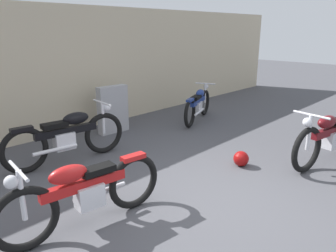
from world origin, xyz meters
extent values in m
plane|color=#47474C|center=(0.00, 0.00, 0.00)|extent=(40.00, 40.00, 0.00)
cube|color=beige|center=(0.00, 4.60, 1.39)|extent=(18.00, 0.30, 2.79)
cube|color=#9E9EA3|center=(1.08, 3.72, 0.53)|extent=(0.72, 0.25, 1.07)
sphere|color=maroon|center=(1.40, 0.58, 0.13)|extent=(0.27, 0.27, 0.27)
torus|color=black|center=(1.92, -0.32, 0.39)|extent=(0.78, 0.23, 0.78)
cube|color=silver|center=(2.68, -0.46, 0.41)|extent=(0.37, 0.27, 0.30)
cube|color=#590F14|center=(2.63, -0.45, 0.58)|extent=(1.10, 0.30, 0.13)
ellipsoid|color=#590F14|center=(2.44, -0.41, 0.77)|extent=(0.50, 0.29, 0.21)
cylinder|color=silver|center=(1.92, -0.32, 0.68)|extent=(0.06, 0.06, 0.59)
cylinder|color=silver|center=(1.92, -0.32, 0.98)|extent=(0.15, 0.62, 0.04)
sphere|color=silver|center=(1.83, -0.30, 0.87)|extent=(0.15, 0.15, 0.15)
cylinder|color=silver|center=(2.91, -0.37, 0.34)|extent=(0.75, 0.20, 0.06)
torus|color=black|center=(0.16, 2.81, 0.39)|extent=(0.79, 0.19, 0.78)
torus|color=black|center=(-1.27, 2.98, 0.39)|extent=(0.79, 0.19, 0.78)
cube|color=silver|center=(-0.61, 2.90, 0.41)|extent=(0.37, 0.25, 0.30)
cube|color=black|center=(-0.55, 2.90, 0.58)|extent=(1.10, 0.24, 0.13)
ellipsoid|color=black|center=(-0.36, 2.87, 0.78)|extent=(0.49, 0.27, 0.21)
cube|color=black|center=(-0.75, 2.92, 0.72)|extent=(0.45, 0.24, 0.09)
cube|color=black|center=(-1.27, 2.98, 0.75)|extent=(0.36, 0.17, 0.06)
cylinder|color=silver|center=(0.16, 2.81, 0.69)|extent=(0.06, 0.06, 0.59)
cylinder|color=silver|center=(0.16, 2.81, 0.98)|extent=(0.11, 0.62, 0.04)
sphere|color=silver|center=(0.25, 2.80, 0.87)|extent=(0.15, 0.15, 0.15)
cylinder|color=silver|center=(-0.84, 2.80, 0.34)|extent=(0.75, 0.15, 0.06)
torus|color=black|center=(-2.11, 1.05, 0.37)|extent=(0.75, 0.18, 0.74)
torus|color=black|center=(-0.75, 0.89, 0.37)|extent=(0.75, 0.18, 0.74)
cube|color=silver|center=(-1.38, 0.96, 0.39)|extent=(0.35, 0.24, 0.28)
cube|color=#B21919|center=(-1.43, 0.97, 0.55)|extent=(1.04, 0.23, 0.12)
ellipsoid|color=#B21919|center=(-1.61, 0.99, 0.73)|extent=(0.47, 0.25, 0.20)
cube|color=black|center=(-1.25, 0.95, 0.68)|extent=(0.42, 0.23, 0.08)
cube|color=#B21919|center=(-0.75, 0.89, 0.71)|extent=(0.34, 0.16, 0.06)
cylinder|color=silver|center=(-2.11, 1.05, 0.65)|extent=(0.06, 0.06, 0.56)
cylinder|color=silver|center=(-2.11, 1.05, 0.93)|extent=(0.11, 0.59, 0.04)
sphere|color=silver|center=(-2.19, 1.06, 0.83)|extent=(0.14, 0.14, 0.14)
cylinder|color=silver|center=(-1.17, 1.06, 0.32)|extent=(0.71, 0.15, 0.06)
torus|color=black|center=(3.76, 3.16, 0.35)|extent=(0.68, 0.33, 0.69)
torus|color=black|center=(2.57, 2.69, 0.35)|extent=(0.68, 0.33, 0.69)
cube|color=silver|center=(3.12, 2.91, 0.37)|extent=(0.35, 0.29, 0.27)
cube|color=navy|center=(3.16, 2.93, 0.52)|extent=(0.94, 0.44, 0.11)
ellipsoid|color=navy|center=(3.32, 2.99, 0.69)|extent=(0.46, 0.33, 0.19)
cube|color=black|center=(3.00, 2.86, 0.64)|extent=(0.42, 0.30, 0.08)
cube|color=navy|center=(2.57, 2.69, 0.67)|extent=(0.32, 0.22, 0.06)
cylinder|color=silver|center=(3.76, 3.16, 0.61)|extent=(0.05, 0.05, 0.52)
cylinder|color=silver|center=(3.76, 3.16, 0.87)|extent=(0.23, 0.53, 0.03)
sphere|color=silver|center=(3.83, 3.18, 0.77)|extent=(0.13, 0.13, 0.13)
cylinder|color=silver|center=(2.98, 2.73, 0.30)|extent=(0.64, 0.29, 0.06)
camera|label=1|loc=(-3.25, -2.08, 2.29)|focal=34.75mm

